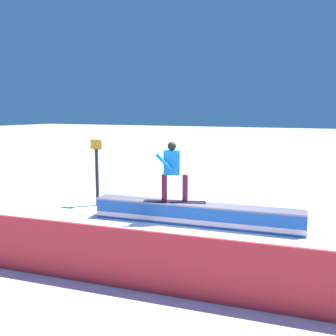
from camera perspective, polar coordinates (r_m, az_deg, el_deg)
ground_plane at (r=9.74m, az=4.08°, el=-8.48°), size 120.00×120.00×0.00m
grind_box at (r=9.67m, az=4.09°, el=-7.08°), size 5.38×1.14×0.54m
snowboarder at (r=9.58m, az=0.70°, el=-0.24°), size 1.61×0.79×1.55m
safety_fence at (r=6.38m, az=-8.68°, el=-13.11°), size 13.08×1.55×1.00m
trail_marker at (r=11.59m, az=-10.68°, el=-0.38°), size 0.40×0.10×2.02m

